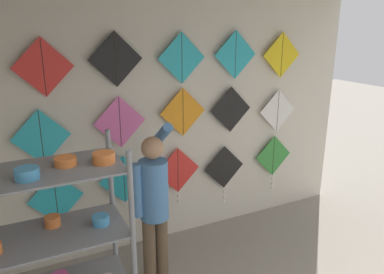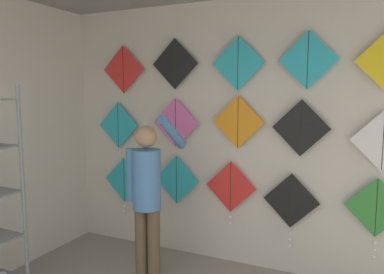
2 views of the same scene
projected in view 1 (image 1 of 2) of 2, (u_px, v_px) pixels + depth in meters
back_panel at (173, 123)px, 4.28m from camera, size 4.79×0.06×2.80m
shopkeeper at (154, 200)px, 3.47m from camera, size 0.42×0.59×1.65m
kite_0 at (56, 201)px, 3.82m from camera, size 0.55×0.04×0.69m
kite_1 at (124, 179)px, 4.09m from camera, size 0.55×0.01×0.55m
kite_2 at (178, 172)px, 4.37m from camera, size 0.55×0.04×0.69m
kite_3 at (224, 170)px, 4.67m from camera, size 0.55×0.04×0.76m
kite_4 at (273, 159)px, 4.98m from camera, size 0.55×0.04×0.76m
kite_5 at (41, 137)px, 3.59m from camera, size 0.55×0.01×0.55m
kite_6 at (120, 122)px, 3.90m from camera, size 0.55×0.01×0.55m
kite_7 at (183, 112)px, 4.20m from camera, size 0.55×0.01×0.55m
kite_8 at (231, 110)px, 4.47m from camera, size 0.55×0.01×0.55m
kite_9 at (278, 111)px, 4.80m from camera, size 0.55×0.01×0.55m
kite_10 at (43, 67)px, 3.43m from camera, size 0.55×0.01×0.55m
kite_11 at (116, 59)px, 3.71m from camera, size 0.55×0.01×0.55m
kite_12 at (182, 58)px, 4.02m from camera, size 0.55×0.01×0.55m
kite_13 at (236, 55)px, 4.30m from camera, size 0.55×0.01×0.55m
kite_14 at (282, 55)px, 4.60m from camera, size 0.55×0.01×0.55m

